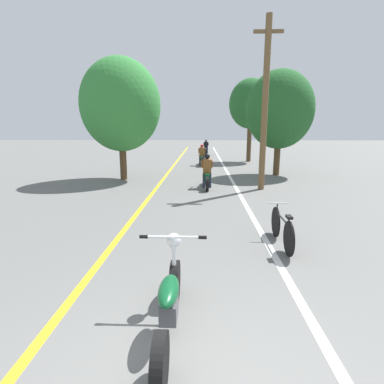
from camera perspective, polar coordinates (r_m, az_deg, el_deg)
name	(u,v)px	position (r m, az deg, el deg)	size (l,w,h in m)	color
lane_stripe_center	(165,176)	(15.46, -5.09, 3.00)	(0.14, 48.00, 0.01)	yellow
lane_stripe_edge	(230,177)	(15.41, 7.21, 2.93)	(0.14, 48.00, 0.01)	white
utility_pole	(265,104)	(12.28, 13.73, 15.98)	(1.10, 0.24, 6.49)	brown
roadside_tree_right_near	(280,110)	(16.34, 16.36, 14.78)	(3.42, 3.08, 5.31)	#513A23
roadside_tree_right_far	(251,104)	(22.75, 11.09, 16.12)	(3.07, 2.76, 5.91)	#513A23
roadside_tree_left	(120,105)	(14.70, -13.47, 15.79)	(3.69, 3.32, 5.60)	#513A23
motorcycle_foreground	(169,301)	(3.81, -4.33, -19.98)	(0.89, 2.13, 1.04)	black
motorcycle_rider_lead	(207,175)	(12.44, 2.88, 3.29)	(0.50, 2.07, 1.41)	black
motorcycle_rider_mid	(202,158)	(19.91, 1.89, 6.57)	(0.50, 2.09, 1.39)	black
motorcycle_rider_far	(206,149)	(28.13, 2.68, 8.19)	(0.50, 2.16, 1.39)	black
bicycle_parked	(282,229)	(6.59, 16.75, -6.68)	(0.44, 1.75, 0.81)	black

